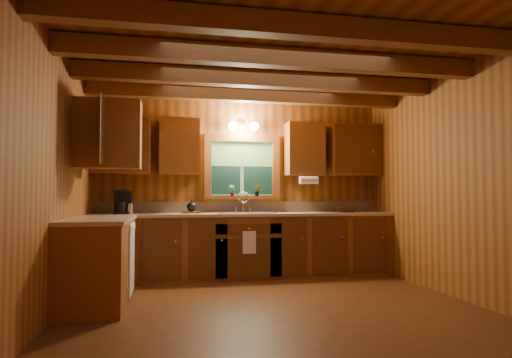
{
  "coord_description": "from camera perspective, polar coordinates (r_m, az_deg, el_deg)",
  "views": [
    {
      "loc": [
        -1.05,
        -4.52,
        1.13
      ],
      "look_at": [
        0.0,
        0.8,
        1.35
      ],
      "focal_mm": 30.73,
      "sensor_mm": 36.0,
      "label": 1
    }
  ],
  "objects": [
    {
      "name": "room",
      "position": [
        4.64,
        1.91,
        -0.23
      ],
      "size": [
        4.2,
        4.2,
        4.2
      ],
      "color": "#4D2A12",
      "rests_on": "ground"
    },
    {
      "name": "ceiling_beams",
      "position": [
        4.83,
        1.89,
        14.03
      ],
      "size": [
        4.2,
        2.54,
        0.18
      ],
      "color": "brown",
      "rests_on": "room"
    },
    {
      "name": "base_cabinets",
      "position": [
        5.87,
        -5.73,
        -9.16
      ],
      "size": [
        4.2,
        2.22,
        0.86
      ],
      "color": "brown",
      "rests_on": "ground"
    },
    {
      "name": "countertop",
      "position": [
        5.84,
        -5.58,
        -4.77
      ],
      "size": [
        4.2,
        2.24,
        0.04
      ],
      "color": "tan",
      "rests_on": "base_cabinets"
    },
    {
      "name": "backsplash",
      "position": [
        6.49,
        -1.85,
        -3.65
      ],
      "size": [
        4.2,
        0.02,
        0.16
      ],
      "primitive_type": "cube",
      "color": "tan",
      "rests_on": "room"
    },
    {
      "name": "dishwasher_panel",
      "position": [
        5.26,
        -15.89,
        -9.89
      ],
      "size": [
        0.02,
        0.6,
        0.8
      ],
      "primitive_type": "cube",
      "color": "white",
      "rests_on": "base_cabinets"
    },
    {
      "name": "upper_cabinets",
      "position": [
        6.0,
        -6.47,
        4.49
      ],
      "size": [
        4.19,
        1.77,
        0.78
      ],
      "color": "brown",
      "rests_on": "room"
    },
    {
      "name": "window",
      "position": [
        6.48,
        -1.82,
        1.2
      ],
      "size": [
        1.12,
        0.08,
        1.0
      ],
      "color": "brown",
      "rests_on": "room"
    },
    {
      "name": "window_sill",
      "position": [
        6.42,
        -1.76,
        -2.41
      ],
      "size": [
        1.06,
        0.14,
        0.04
      ],
      "primitive_type": "cube",
      "color": "brown",
      "rests_on": "room"
    },
    {
      "name": "wall_sconce",
      "position": [
        6.43,
        -1.64,
        6.93
      ],
      "size": [
        0.45,
        0.21,
        0.17
      ],
      "color": "black",
      "rests_on": "room"
    },
    {
      "name": "paper_towel_roll",
      "position": [
        6.36,
        6.88,
        -0.15
      ],
      "size": [
        0.27,
        0.11,
        0.11
      ],
      "primitive_type": "cylinder",
      "rotation": [
        0.0,
        1.57,
        0.0
      ],
      "color": "white",
      "rests_on": "upper_cabinets"
    },
    {
      "name": "dish_towel",
      "position": [
        5.91,
        -0.88,
        -8.25
      ],
      "size": [
        0.18,
        0.01,
        0.3
      ],
      "primitive_type": "cube",
      "color": "white",
      "rests_on": "base_cabinets"
    },
    {
      "name": "sink",
      "position": [
        6.21,
        -1.43,
        -4.85
      ],
      "size": [
        0.82,
        0.48,
        0.43
      ],
      "color": "silver",
      "rests_on": "countertop"
    },
    {
      "name": "coffee_maker",
      "position": [
        6.12,
        -17.13,
        -2.88
      ],
      "size": [
        0.18,
        0.23,
        0.32
      ],
      "rotation": [
        0.0,
        0.0,
        0.22
      ],
      "color": "black",
      "rests_on": "countertop"
    },
    {
      "name": "utensil_crock",
      "position": [
        6.17,
        -16.15,
        -3.66
      ],
      "size": [
        0.11,
        0.11,
        0.31
      ],
      "rotation": [
        0.0,
        0.0,
        -0.03
      ],
      "color": "silver",
      "rests_on": "countertop"
    },
    {
      "name": "cutting_board",
      "position": [
        6.16,
        -8.4,
        -4.33
      ],
      "size": [
        0.26,
        0.19,
        0.02
      ],
      "primitive_type": "cube",
      "rotation": [
        0.0,
        0.0,
        0.01
      ],
      "color": "#512B11",
      "rests_on": "countertop"
    },
    {
      "name": "teakettle",
      "position": [
        6.15,
        -8.39,
        -3.6
      ],
      "size": [
        0.13,
        0.13,
        0.17
      ],
      "rotation": [
        0.0,
        0.0,
        -0.18
      ],
      "color": "black",
      "rests_on": "cutting_board"
    },
    {
      "name": "wicker_basket",
      "position": [
        6.61,
        11.76,
        -3.92
      ],
      "size": [
        0.34,
        0.34,
        0.08
      ],
      "primitive_type": "imported",
      "rotation": [
        0.0,
        0.0,
        -0.03
      ],
      "color": "#48230C",
      "rests_on": "countertop"
    },
    {
      "name": "potted_plant_left",
      "position": [
        6.36,
        -3.15,
        -1.44
      ],
      "size": [
        0.1,
        0.07,
        0.18
      ],
      "primitive_type": "imported",
      "rotation": [
        0.0,
        0.0,
        0.05
      ],
      "color": "#512B11",
      "rests_on": "window_sill"
    },
    {
      "name": "potted_plant_right",
      "position": [
        6.43,
        0.19,
        -1.5
      ],
      "size": [
        0.11,
        0.1,
        0.17
      ],
      "primitive_type": "imported",
      "rotation": [
        0.0,
        0.0,
        -0.35
      ],
      "color": "#512B11",
      "rests_on": "window_sill"
    }
  ]
}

